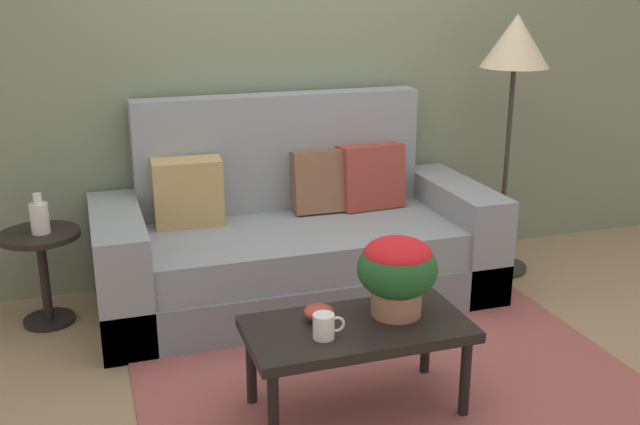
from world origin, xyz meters
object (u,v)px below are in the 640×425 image
Objects in this scene: couch at (295,241)px; side_table at (42,261)px; coffee_table at (357,335)px; snack_bowl at (319,312)px; table_vase at (39,217)px; floor_lamp at (515,60)px; potted_plant at (397,269)px; coffee_mug at (325,326)px.

side_table is at bearing 176.86° from couch.
side_table is at bearing 134.18° from coffee_table.
table_vase is at bearing 132.86° from snack_bowl.
floor_lamp is (1.37, -0.01, 1.00)m from couch.
coffee_table is at bearing -167.89° from potted_plant.
couch is 4.32× the size of side_table.
coffee_table is at bearing -45.76° from table_vase.
table_vase is at bearing 134.24° from coffee_table.
snack_bowl reaches higher than coffee_table.
side_table is 1.98m from potted_plant.
floor_lamp is 2.16m from snack_bowl.
coffee_table is 0.33m from potted_plant.
floor_lamp is 1.88m from potted_plant.
table_vase is (-1.28, 1.31, 0.25)m from coffee_table.
coffee_mug is at bearing -51.36° from table_vase.
table_vase reaches higher than coffee_mug.
coffee_mug is (-0.17, -0.07, 0.10)m from coffee_table.
table_vase is (0.01, -0.02, 0.25)m from side_table.
floor_lamp reaches higher than coffee_mug.
couch is at bearing -2.50° from table_vase.
potted_plant is at bearing -40.81° from table_vase.
floor_lamp reaches higher than snack_bowl.
couch is at bearing 179.45° from floor_lamp.
couch is at bearing 94.79° from potted_plant.
potted_plant is at bearing 17.41° from coffee_mug.
coffee_table is 0.21m from coffee_mug.
couch is 16.59× the size of coffee_mug.
snack_bowl is at bearing -101.38° from couch.
couch is at bearing -3.14° from side_table.
snack_bowl is at bearing 172.07° from potted_plant.
snack_bowl is at bearing -47.14° from table_vase.
floor_lamp reaches higher than side_table.
couch reaches higher than coffee_table.
snack_bowl is at bearing 148.12° from coffee_table.
coffee_table is 1.85m from side_table.
couch is at bearing 78.78° from coffee_mug.
snack_bowl is (1.15, -1.24, 0.09)m from side_table.
coffee_table is 2.15m from floor_lamp.
potted_plant is 0.41m from coffee_mug.
potted_plant reaches higher than table_vase.
side_table is 0.25m from table_vase.
coffee_table is 0.59× the size of floor_lamp.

